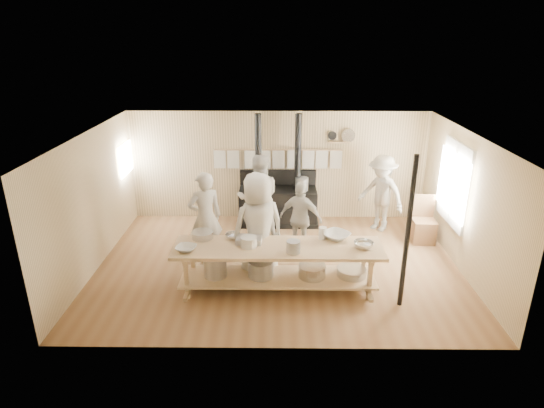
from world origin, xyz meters
name	(u,v)px	position (x,y,z in m)	size (l,w,h in m)	color
ground	(278,265)	(0.00, 0.00, 0.00)	(7.00, 7.00, 0.00)	brown
room_shell	(278,187)	(0.00, 0.00, 1.62)	(7.00, 7.00, 7.00)	tan
window_right	(454,184)	(3.47, 0.60, 1.50)	(0.09, 1.50, 1.65)	beige
left_opening	(126,159)	(-3.45, 2.00, 1.60)	(0.00, 0.90, 0.90)	white
stove	(278,202)	(-0.01, 2.12, 0.52)	(1.90, 0.75, 2.60)	black
towel_rail	(278,157)	(0.00, 2.40, 1.55)	(3.00, 0.04, 0.47)	tan
back_wall_shelf	(342,138)	(1.46, 2.43, 2.00)	(0.63, 0.14, 0.32)	tan
prep_table	(277,264)	(-0.01, -0.90, 0.52)	(3.60, 0.90, 0.85)	tan
support_post	(408,234)	(2.05, -1.35, 1.30)	(0.08, 0.08, 2.60)	black
cook_far_left	(205,217)	(-1.42, 0.23, 0.92)	(0.67, 0.44, 1.84)	#BCB4A6
cook_left	(259,198)	(-0.41, 1.23, 0.95)	(0.93, 0.72, 1.91)	#BCB4A6
cook_center	(258,227)	(-0.36, -0.43, 1.01)	(0.99, 0.64, 2.02)	#BCB4A6
cook_right	(301,218)	(0.46, 0.56, 0.77)	(0.90, 0.37, 1.53)	#BCB4A6
cook_by_window	(381,193)	(2.33, 1.76, 0.88)	(1.14, 0.66, 1.77)	#BCB4A6
chair	(423,228)	(3.15, 1.13, 0.30)	(0.50, 0.50, 1.01)	brown
bowl_white_a	(186,248)	(-1.55, -1.07, 0.89)	(0.34, 0.34, 0.08)	silver
bowl_steel_a	(233,236)	(-0.81, -0.57, 0.89)	(0.27, 0.27, 0.08)	silver
bowl_white_b	(336,236)	(1.03, -0.57, 0.91)	(0.46, 0.46, 0.11)	silver
bowl_steel_b	(364,245)	(1.46, -0.92, 0.90)	(0.34, 0.34, 0.11)	silver
roasting_pan	(249,240)	(-0.51, -0.74, 0.90)	(0.44, 0.29, 0.10)	#B2B2B7
mixing_bowl_large	(203,235)	(-1.35, -0.57, 0.91)	(0.38, 0.38, 0.12)	silver
bucket_galv	(293,247)	(0.25, -1.12, 0.96)	(0.23, 0.23, 0.21)	gray
deep_bowl_enamel	(249,242)	(-0.50, -0.90, 0.94)	(0.28, 0.28, 0.18)	silver
pitcher	(323,233)	(0.79, -0.57, 0.96)	(0.14, 0.14, 0.22)	silver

